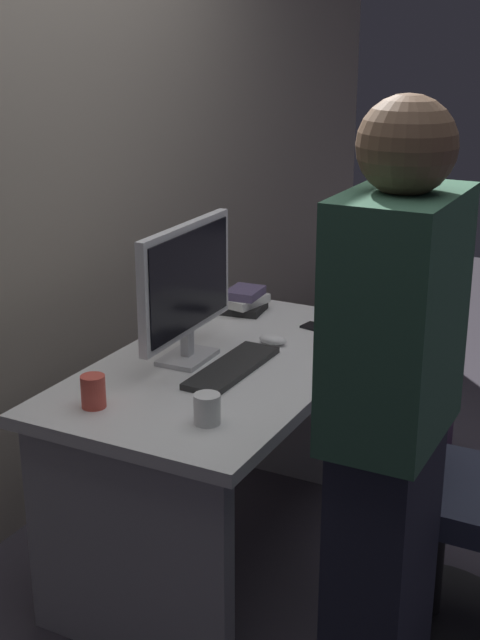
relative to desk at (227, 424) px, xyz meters
name	(u,v)px	position (x,y,z in m)	size (l,w,h in m)	color
ground_plane	(228,549)	(0.00, 0.00, -0.49)	(9.00, 9.00, 0.00)	#3D3842
wall_back	(19,108)	(0.00, 0.80, 1.01)	(6.40, 0.10, 3.00)	#9E9384
desk	(227,424)	(0.00, 0.00, 0.00)	(1.34, 0.75, 0.72)	white
office_chair	(422,494)	(-0.04, -0.69, -0.07)	(0.52, 0.52, 0.94)	black
person_at_desk	(389,437)	(-0.52, -0.72, 0.35)	(0.40, 0.24, 1.64)	#262838
monitor	(187,285)	(-0.05, 0.12, 0.48)	(0.54, 0.14, 0.46)	silver
keyboard	(232,367)	(-0.07, -0.06, 0.24)	(0.43, 0.13, 0.02)	#262626
mouse	(273,340)	(0.21, -0.07, 0.24)	(0.06, 0.10, 0.03)	white
cup_near_keyboard	(207,409)	(-0.44, -0.17, 0.27)	(0.08, 0.08, 0.09)	silver
cup_by_monitor	(93,391)	(-0.50, 0.17, 0.28)	(0.07, 0.07, 0.10)	#D84C3F
book_stack	(243,301)	(0.49, 0.19, 0.27)	(0.20, 0.18, 0.09)	black
cell_phone	(321,328)	(0.43, -0.16, 0.23)	(0.07, 0.14, 0.01)	black
handbag	(426,443)	(0.87, -0.46, -0.36)	(0.34, 0.14, 0.38)	#4C3356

